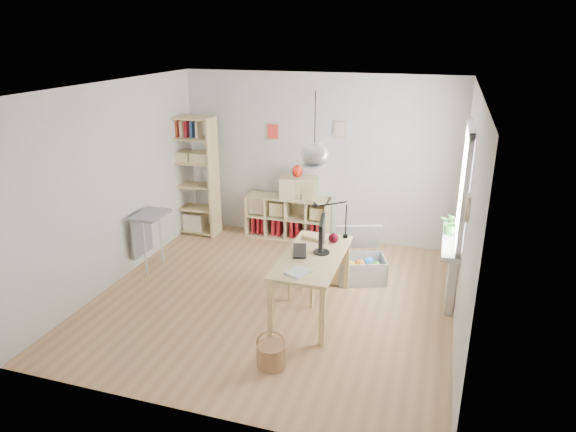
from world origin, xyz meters
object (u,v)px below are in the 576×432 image
(storage_chest, at_px, (361,263))
(monitor, at_px, (322,234))
(cube_shelf, at_px, (287,220))
(tall_bookshelf, at_px, (192,171))
(drawer_chest, at_px, (299,188))
(desk, at_px, (312,262))
(chair, at_px, (310,266))

(storage_chest, height_order, monitor, monitor)
(cube_shelf, relative_size, tall_bookshelf, 0.70)
(storage_chest, xyz_separation_m, drawer_chest, (-1.24, 1.13, 0.67))
(desk, height_order, drawer_chest, drawer_chest)
(storage_chest, bearing_deg, tall_bookshelf, 144.79)
(drawer_chest, bearing_deg, tall_bookshelf, 173.50)
(chair, height_order, drawer_chest, drawer_chest)
(monitor, bearing_deg, storage_chest, 60.31)
(cube_shelf, distance_m, drawer_chest, 0.64)
(tall_bookshelf, distance_m, storage_chest, 3.27)
(desk, xyz_separation_m, chair, (-0.11, 0.31, -0.20))
(cube_shelf, bearing_deg, chair, -64.76)
(cube_shelf, xyz_separation_m, chair, (0.91, -1.92, 0.16))
(storage_chest, distance_m, drawer_chest, 1.81)
(storage_chest, relative_size, drawer_chest, 1.50)
(desk, bearing_deg, storage_chest, 67.62)
(chair, bearing_deg, desk, -54.19)
(desk, height_order, storage_chest, desk)
(tall_bookshelf, bearing_deg, drawer_chest, 7.69)
(tall_bookshelf, relative_size, drawer_chest, 3.25)
(storage_chest, xyz_separation_m, monitor, (-0.35, -0.95, 0.76))
(desk, height_order, tall_bookshelf, tall_bookshelf)
(tall_bookshelf, height_order, storage_chest, tall_bookshelf)
(chair, bearing_deg, tall_bookshelf, 161.68)
(desk, height_order, chair, chair)
(monitor, bearing_deg, desk, -138.38)
(cube_shelf, height_order, storage_chest, cube_shelf)
(desk, xyz_separation_m, monitor, (0.08, 0.10, 0.34))
(monitor, xyz_separation_m, drawer_chest, (-0.89, 2.09, -0.10))
(chair, distance_m, drawer_chest, 2.05)
(cube_shelf, xyz_separation_m, drawer_chest, (0.21, -0.04, 0.60))
(chair, xyz_separation_m, drawer_chest, (-0.69, 1.88, 0.44))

